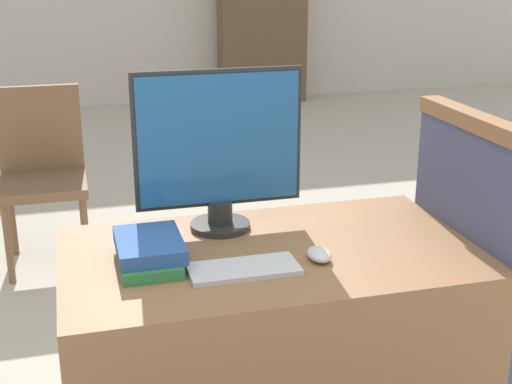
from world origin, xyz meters
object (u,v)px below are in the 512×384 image
(monitor, at_px, (219,150))
(mouse, at_px, (319,254))
(book_stack, at_px, (149,251))
(far_chair, at_px, (42,166))
(keyboard, at_px, (244,269))

(monitor, height_order, mouse, monitor)
(book_stack, bearing_deg, far_chair, 100.48)
(monitor, bearing_deg, mouse, -55.24)
(mouse, height_order, far_chair, far_chair)
(monitor, relative_size, keyboard, 1.72)
(mouse, distance_m, far_chair, 2.15)
(monitor, xyz_separation_m, mouse, (0.23, -0.33, -0.25))
(monitor, height_order, book_stack, monitor)
(monitor, distance_m, book_stack, 0.41)
(keyboard, distance_m, mouse, 0.24)
(keyboard, relative_size, mouse, 3.05)
(book_stack, bearing_deg, keyboard, -26.08)
(monitor, distance_m, keyboard, 0.43)
(monitor, xyz_separation_m, far_chair, (-0.61, 1.64, -0.48))
(keyboard, height_order, book_stack, book_stack)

